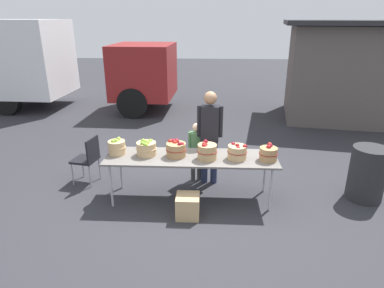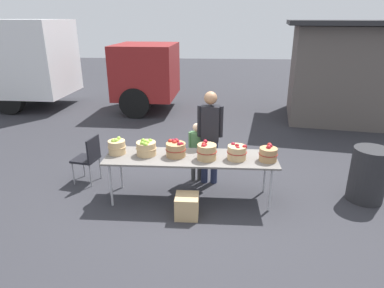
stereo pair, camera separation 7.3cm
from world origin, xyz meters
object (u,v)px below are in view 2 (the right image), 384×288
object	(u,v)px
market_table	(191,159)
vendor_adult	(210,131)
apple_basket_green_0	(117,146)
child_customer	(197,148)
folding_chair	(89,156)
produce_crate	(187,206)
box_truck	(36,61)
apple_basket_red_0	(176,149)
apple_basket_red_2	(237,152)
apple_basket_red_1	(207,151)
apple_basket_green_1	(146,148)
apple_basket_red_3	(268,154)
trash_barrel	(368,175)

from	to	relation	value
market_table	vendor_adult	size ratio (longest dim) A/B	1.62
apple_basket_green_0	child_customer	xyz separation A→B (m)	(1.25, 0.62, -0.23)
folding_chair	produce_crate	size ratio (longest dim) A/B	2.50
child_customer	box_truck	distance (m)	7.48
apple_basket_red_0	vendor_adult	world-z (taller)	vendor_adult
apple_basket_green_0	apple_basket_red_2	world-z (taller)	apple_basket_green_0
apple_basket_red_1	child_customer	size ratio (longest dim) A/B	0.29
apple_basket_green_1	vendor_adult	distance (m)	1.16
apple_basket_red_2	vendor_adult	size ratio (longest dim) A/B	0.18
market_table	apple_basket_red_0	distance (m)	0.29
apple_basket_red_3	vendor_adult	distance (m)	1.13
apple_basket_red_2	box_truck	size ratio (longest dim) A/B	0.04
trash_barrel	apple_basket_red_0	bearing A→B (deg)	-177.41
market_table	apple_basket_red_1	bearing A→B (deg)	-17.62
trash_barrel	apple_basket_green_0	bearing A→B (deg)	-178.60
apple_basket_green_0	folding_chair	xyz separation A→B (m)	(-0.66, 0.43, -0.36)
apple_basket_red_0	produce_crate	distance (m)	0.91
folding_chair	apple_basket_green_0	bearing A→B (deg)	67.79
vendor_adult	folding_chair	world-z (taller)	vendor_adult
apple_basket_red_1	market_table	bearing A→B (deg)	162.38
produce_crate	child_customer	bearing A→B (deg)	86.16
apple_basket_red_1	produce_crate	world-z (taller)	apple_basket_red_1
apple_basket_green_0	child_customer	distance (m)	1.41
market_table	produce_crate	xyz separation A→B (m)	(-0.02, -0.53, -0.54)
apple_basket_red_0	trash_barrel	world-z (taller)	apple_basket_red_0
apple_basket_red_1	apple_basket_red_3	size ratio (longest dim) A/B	1.09
vendor_adult	apple_basket_red_1	bearing A→B (deg)	88.96
apple_basket_red_2	apple_basket_green_1	bearing A→B (deg)	176.77
apple_basket_red_3	vendor_adult	xyz separation A→B (m)	(-0.90, 0.68, 0.12)
apple_basket_green_1	apple_basket_red_3	size ratio (longest dim) A/B	1.13
apple_basket_red_1	box_truck	world-z (taller)	box_truck
apple_basket_red_2	vendor_adult	bearing A→B (deg)	123.09
box_truck	produce_crate	bearing A→B (deg)	-47.38
apple_basket_red_0	apple_basket_red_2	world-z (taller)	apple_basket_red_0
apple_basket_green_1	apple_basket_red_1	distance (m)	0.97
apple_basket_red_1	box_truck	distance (m)	8.12
apple_basket_green_0	apple_basket_green_1	distance (m)	0.48
box_truck	trash_barrel	world-z (taller)	box_truck
apple_basket_green_0	apple_basket_red_1	distance (m)	1.45
child_customer	produce_crate	world-z (taller)	child_customer
vendor_adult	apple_basket_red_0	bearing A→B (deg)	50.48
apple_basket_red_3	folding_chair	xyz separation A→B (m)	(-3.04, 0.56, -0.35)
apple_basket_green_0	produce_crate	distance (m)	1.48
apple_basket_red_1	produce_crate	bearing A→B (deg)	-121.09
apple_basket_green_1	vendor_adult	xyz separation A→B (m)	(1.00, 0.57, 0.11)
apple_basket_red_1	apple_basket_green_1	bearing A→B (deg)	173.60
apple_basket_red_3	box_truck	bearing A→B (deg)	138.36
apple_basket_red_2	apple_basket_red_3	world-z (taller)	apple_basket_red_3
apple_basket_red_0	box_truck	bearing A→B (deg)	131.78
market_table	box_truck	world-z (taller)	box_truck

